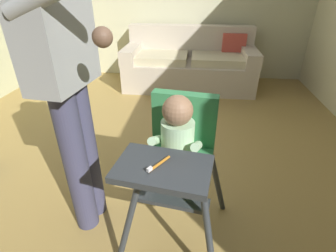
{
  "coord_description": "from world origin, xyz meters",
  "views": [
    {
      "loc": [
        0.5,
        -1.88,
        1.42
      ],
      "look_at": [
        0.38,
        -0.78,
        0.8
      ],
      "focal_mm": 27.49,
      "sensor_mm": 36.0,
      "label": 1
    }
  ],
  "objects": [
    {
      "name": "ground",
      "position": [
        0.0,
        0.0,
        -0.05
      ],
      "size": [
        6.02,
        6.55,
        0.1
      ],
      "primitive_type": "cube",
      "color": "olive"
    },
    {
      "name": "couch",
      "position": [
        0.4,
        1.99,
        0.33
      ],
      "size": [
        1.91,
        0.86,
        0.86
      ],
      "rotation": [
        0.0,
        0.0,
        -1.57
      ],
      "color": "#C0B3A1",
      "rests_on": "ground"
    },
    {
      "name": "adult_standing",
      "position": [
        -0.16,
        -0.68,
        0.98
      ],
      "size": [
        0.51,
        0.54,
        1.73
      ],
      "rotation": [
        0.0,
        0.0,
        -0.11
      ],
      "color": "#3E3E5A",
      "rests_on": "ground"
    },
    {
      "name": "high_chair",
      "position": [
        0.43,
        -0.76,
        0.67
      ],
      "size": [
        0.68,
        0.79,
        0.97
      ],
      "rotation": [
        0.0,
        0.0,
        -1.71
      ],
      "color": "#2F3438",
      "rests_on": "ground"
    }
  ]
}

